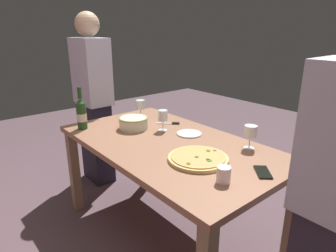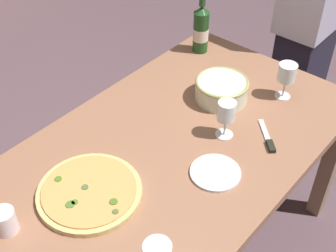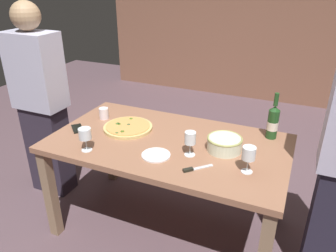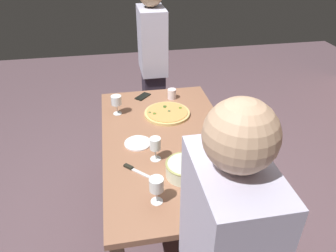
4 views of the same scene
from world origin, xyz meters
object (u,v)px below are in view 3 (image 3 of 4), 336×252
dining_table (168,153)px  cup_amber (104,113)px  serving_bowl (225,143)px  side_plate (156,155)px  cell_phone (77,129)px  pizza (128,127)px  person_host (41,104)px  wine_bottle (273,122)px  pizza_knife (194,169)px  wine_glass_by_bottle (190,139)px  wine_glass_far_left (85,135)px  wine_glass_near_pizza (249,155)px

dining_table → cup_amber: 0.64m
serving_bowl → side_plate: (-0.37, -0.24, -0.05)m
cell_phone → pizza: bearing=157.6°
cup_amber → person_host: 0.55m
cup_amber → side_plate: size_ratio=0.47×
person_host → cup_amber: bearing=11.9°
dining_table → wine_bottle: bearing=27.8°
dining_table → serving_bowl: 0.41m
dining_table → pizza_knife: (0.28, -0.27, 0.10)m
dining_table → serving_bowl: bearing=4.3°
person_host → pizza: bearing=2.7°
wine_bottle → side_plate: 0.83m
cup_amber → side_plate: cup_amber is taller
wine_glass_by_bottle → cell_phone: wine_glass_by_bottle is taller
wine_glass_far_left → cell_phone: size_ratio=1.08×
wine_glass_by_bottle → side_plate: size_ratio=0.87×
pizza → wine_glass_near_pizza: size_ratio=2.22×
wine_bottle → cell_phone: size_ratio=2.26×
serving_bowl → dining_table: bearing=-175.7°
wine_glass_near_pizza → cup_amber: (-1.18, 0.31, -0.07)m
pizza → cell_phone: 0.37m
wine_glass_far_left → side_plate: 0.47m
wine_bottle → wine_glass_far_left: size_ratio=2.10×
side_plate → cell_phone: 0.70m
side_plate → cell_phone: bearing=170.7°
serving_bowl → cup_amber: bearing=173.4°
serving_bowl → wine_glass_by_bottle: bearing=-141.3°
wine_glass_by_bottle → wine_glass_far_left: wine_glass_by_bottle is taller
wine_bottle → pizza_knife: size_ratio=2.15×
wine_bottle → wine_glass_by_bottle: (-0.43, -0.45, -0.01)m
wine_bottle → person_host: size_ratio=0.20×
dining_table → wine_glass_by_bottle: bearing=-30.2°
pizza → cup_amber: bearing=161.5°
wine_bottle → cup_amber: (-1.24, -0.19, -0.08)m
cup_amber → pizza: bearing=-18.5°
wine_glass_by_bottle → cup_amber: wine_glass_by_bottle is taller
dining_table → cell_phone: cell_phone is taller
serving_bowl → wine_glass_by_bottle: size_ratio=1.42×
wine_glass_near_pizza → cell_phone: 1.25m
cell_phone → pizza_knife: size_ratio=0.95×
serving_bowl → cell_phone: bearing=-173.2°
wine_glass_far_left → cell_phone: wine_glass_far_left is taller
pizza → side_plate: (0.35, -0.27, -0.01)m
pizza → serving_bowl: size_ratio=1.58×
pizza_knife → person_host: (-1.43, 0.32, 0.06)m
wine_glass_far_left → side_plate: size_ratio=0.85×
dining_table → pizza: bearing=170.8°
pizza → cup_amber: cup_amber is taller
serving_bowl → person_host: size_ratio=0.14×
side_plate → person_host: bearing=167.0°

